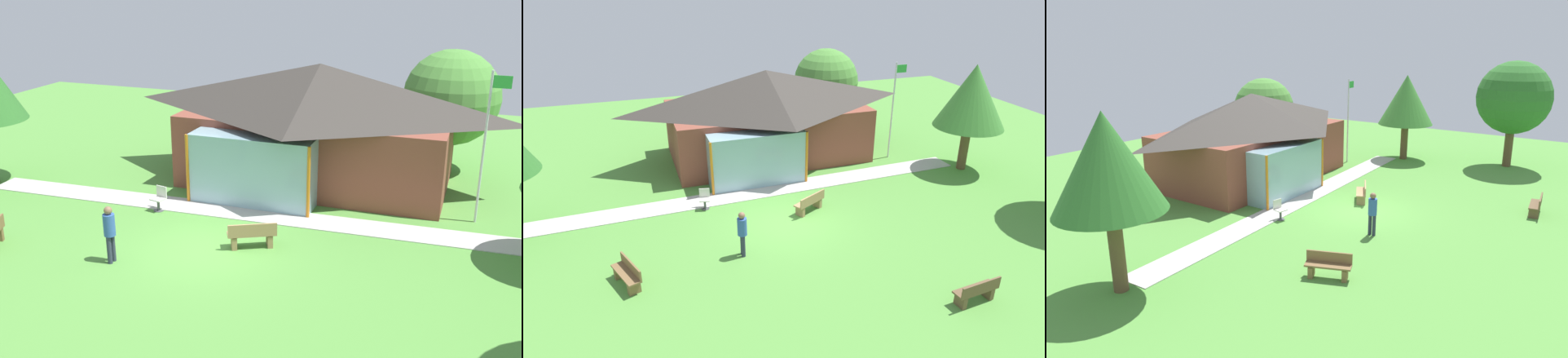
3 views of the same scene
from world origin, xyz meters
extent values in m
plane|color=#54933D|center=(0.00, 0.00, 0.00)|extent=(44.00, 44.00, 0.00)
cube|color=brown|center=(1.47, 7.50, 1.41)|extent=(10.04, 5.65, 2.82)
pyramid|color=#38332D|center=(1.47, 7.50, 3.73)|extent=(11.04, 6.65, 1.83)
cube|color=#8CB2BF|center=(-0.03, 4.07, 1.27)|extent=(4.52, 1.20, 2.53)
cylinder|color=orange|center=(-2.29, 3.47, 1.27)|extent=(0.12, 0.12, 2.53)
cylinder|color=orange|center=(2.22, 3.47, 1.27)|extent=(0.12, 0.12, 2.53)
cube|color=#BCB7B2|center=(0.00, 3.11, 0.01)|extent=(20.17, 2.08, 0.03)
cylinder|color=silver|center=(7.63, 5.06, 2.56)|extent=(0.08, 0.08, 5.11)
cube|color=green|center=(7.93, 5.06, 4.76)|extent=(0.60, 0.02, 0.40)
cube|color=#9E7A51|center=(1.25, 0.65, 0.45)|extent=(1.53, 1.09, 0.06)
cube|color=#9E7A51|center=(0.77, 0.39, 0.20)|extent=(0.33, 0.43, 0.39)
cube|color=#9E7A51|center=(1.74, 0.91, 0.20)|extent=(0.33, 0.43, 0.39)
cube|color=#9E7A51|center=(1.34, 0.48, 0.66)|extent=(1.35, 0.76, 0.36)
cube|color=brown|center=(-6.24, -2.19, 0.45)|extent=(0.95, 1.56, 0.06)
cube|color=brown|center=(-6.04, -2.70, 0.20)|extent=(0.43, 0.29, 0.39)
cube|color=brown|center=(-6.44, -1.67, 0.20)|extent=(0.43, 0.29, 0.39)
cube|color=brown|center=(-6.06, -2.12, 0.66)|extent=(0.59, 1.42, 0.36)
cube|color=brown|center=(3.94, -6.52, 0.45)|extent=(1.54, 0.58, 0.06)
cube|color=brown|center=(3.39, -6.57, 0.20)|extent=(0.20, 0.41, 0.39)
cube|color=brown|center=(4.49, -6.47, 0.20)|extent=(0.20, 0.41, 0.39)
cube|color=brown|center=(3.96, -6.71, 0.66)|extent=(1.50, 0.21, 0.36)
cube|color=beige|center=(-2.89, 2.29, 0.44)|extent=(0.52, 0.52, 0.04)
cube|color=beige|center=(-2.85, 2.49, 0.66)|extent=(0.44, 0.13, 0.40)
cylinder|color=#4C4C51|center=(-2.89, 2.29, 0.21)|extent=(0.10, 0.10, 0.42)
cylinder|color=#4C4C51|center=(-2.89, 2.29, 0.01)|extent=(0.36, 0.36, 0.02)
cylinder|color=#2D3347|center=(-2.22, -1.61, 0.42)|extent=(0.14, 0.14, 0.85)
cylinder|color=#2D3347|center=(-2.22, -1.79, 0.42)|extent=(0.14, 0.14, 0.85)
cylinder|color=#3359A5|center=(-2.22, -1.70, 1.18)|extent=(0.34, 0.34, 0.65)
sphere|color=#846047|center=(-2.22, -1.70, 1.62)|extent=(0.24, 0.24, 0.24)
cylinder|color=brown|center=(-10.46, 2.64, 1.29)|extent=(0.44, 0.44, 2.57)
cone|color=#2D6B28|center=(-10.46, 2.64, 4.04)|extent=(3.27, 3.27, 2.94)
cylinder|color=brown|center=(10.38, 2.47, 1.13)|extent=(0.45, 0.45, 2.25)
cone|color=#3D7F33|center=(10.38, 2.47, 3.78)|extent=(3.40, 3.40, 3.06)
cylinder|color=brown|center=(6.20, 10.52, 0.81)|extent=(0.47, 0.47, 1.62)
sphere|color=#4C8C38|center=(6.20, 10.52, 3.08)|extent=(3.89, 3.89, 3.89)
cylinder|color=brown|center=(12.14, -3.48, 1.27)|extent=(0.49, 0.49, 2.54)
sphere|color=#2D6B28|center=(12.14, -3.48, 4.13)|extent=(4.25, 4.25, 4.25)
camera|label=1|loc=(7.49, -15.57, 8.28)|focal=42.85mm
camera|label=2|loc=(-5.47, -15.82, 9.57)|focal=32.56mm
camera|label=3|loc=(-18.27, -9.60, 7.38)|focal=33.43mm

